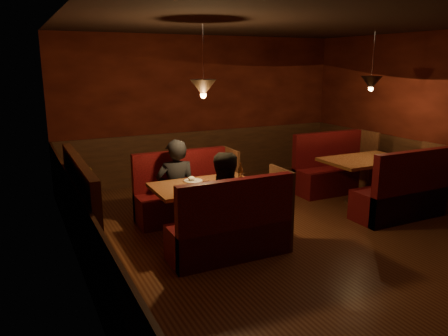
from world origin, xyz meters
name	(u,v)px	position (x,y,z in m)	size (l,w,h in m)	color
room	(287,163)	(-0.28, 0.05, 1.05)	(6.02, 7.02, 2.92)	#411D0E
main_table	(205,196)	(-1.26, 0.56, 0.58)	(1.41, 0.85, 0.98)	#512811
main_bench_far	(186,197)	(-1.25, 1.36, 0.34)	(1.55, 0.55, 1.05)	black
main_bench_near	(233,232)	(-1.25, -0.24, 0.34)	(1.55, 0.55, 1.05)	black
second_table	(364,170)	(1.75, 0.70, 0.59)	(1.40, 0.90, 0.79)	#512811
second_bench_far	(333,173)	(1.78, 1.53, 0.35)	(1.55, 0.58, 1.11)	black
second_bench_near	(404,197)	(1.78, -0.14, 0.35)	(1.55, 0.58, 1.11)	black
diner_a	(176,171)	(-1.46, 1.20, 0.82)	(0.60, 0.39, 1.64)	black
diner_b	(229,189)	(-1.19, -0.02, 0.82)	(0.80, 0.62, 1.64)	black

